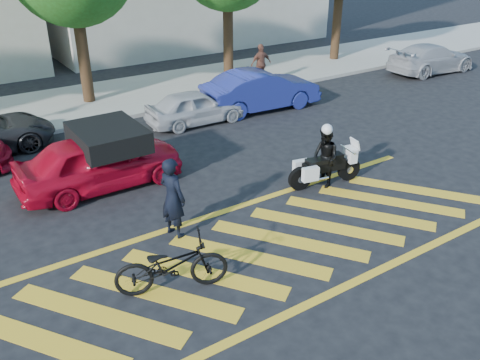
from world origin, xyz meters
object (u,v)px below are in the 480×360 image
officer_bike (173,198)px  officer_moto (325,158)px  bicycle (172,265)px  red_convertible (100,161)px  parked_far_right (431,58)px  police_motorcycle (324,167)px  parked_mid_right (195,107)px  parked_right (261,90)px

officer_bike → officer_moto: size_ratio=1.17×
officer_moto → bicycle: bearing=-61.4°
red_convertible → bicycle: bearing=175.3°
parked_far_right → bicycle: bearing=117.3°
officer_moto → parked_far_right: officer_moto is taller
police_motorcycle → parked_far_right: (12.30, 6.15, 0.15)m
police_motorcycle → officer_moto: 0.29m
officer_moto → parked_mid_right: 6.18m
parked_mid_right → parked_far_right: (12.84, -0.00, 0.07)m
red_convertible → parked_far_right: size_ratio=0.94×
parked_right → red_convertible: bearing=116.1°
officer_moto → parked_right: 6.58m
bicycle → police_motorcycle: bicycle is taller
bicycle → parked_far_right: (17.74, 7.90, 0.10)m
officer_bike → police_motorcycle: bearing=-107.3°
parked_far_right → red_convertible: bearing=102.8°
officer_moto → red_convertible: officer_moto is taller
bicycle → police_motorcycle: size_ratio=1.00×
red_convertible → parked_right: size_ratio=0.95×
police_motorcycle → officer_moto: size_ratio=1.33×
police_motorcycle → parked_far_right: parked_far_right is taller
officer_bike → parked_right: (6.81, 6.15, -0.19)m
bicycle → police_motorcycle: bearing=-52.9°
red_convertible → parked_right: parked_right is taller
bicycle → parked_far_right: 19.42m
police_motorcycle → bicycle: bearing=-151.4°
police_motorcycle → red_convertible: bearing=158.2°
bicycle → parked_right: bearing=-25.2°
red_convertible → parked_mid_right: size_ratio=1.23×
police_motorcycle → parked_far_right: size_ratio=0.46×
officer_moto → parked_far_right: bearing=127.3°
officer_moto → red_convertible: 5.98m
police_motorcycle → parked_mid_right: bearing=105.7°
red_convertible → parked_far_right: (17.35, 2.93, -0.07)m
red_convertible → officer_bike: bearing=-170.7°
police_motorcycle → parked_mid_right: parked_mid_right is taller
parked_right → parked_mid_right: bearing=94.3°
officer_bike → bicycle: size_ratio=0.88×
bicycle → officer_moto: 5.70m
officer_bike → parked_right: size_ratio=0.41×
police_motorcycle → parked_right: (2.30, 6.15, 0.23)m
bicycle → parked_mid_right: size_ratio=0.61×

